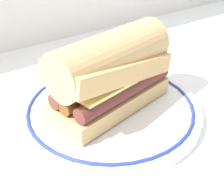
% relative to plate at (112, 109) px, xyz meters
% --- Properties ---
extents(ground_plane, '(1.50, 1.50, 0.00)m').
position_rel_plate_xyz_m(ground_plane, '(0.01, 0.00, -0.01)').
color(ground_plane, white).
extents(plate, '(0.29, 0.29, 0.01)m').
position_rel_plate_xyz_m(plate, '(0.00, 0.00, 0.00)').
color(plate, white).
rests_on(plate, ground_plane).
extents(sausage_sandwich, '(0.21, 0.12, 0.12)m').
position_rel_plate_xyz_m(sausage_sandwich, '(-0.00, 0.00, 0.07)').
color(sausage_sandwich, tan).
rests_on(sausage_sandwich, plate).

